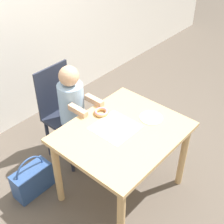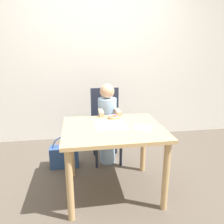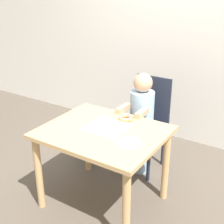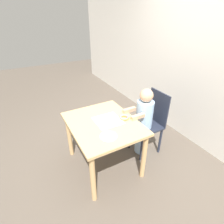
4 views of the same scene
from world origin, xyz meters
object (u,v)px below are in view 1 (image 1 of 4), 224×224
(child_figure, at_px, (73,115))
(donut, at_px, (101,112))
(chair, at_px, (64,114))
(handbag, at_px, (32,180))

(child_figure, height_order, donut, child_figure)
(chair, bearing_deg, handbag, -165.16)
(chair, distance_m, handbag, 0.67)
(chair, xyz_separation_m, child_figure, (0.00, -0.12, 0.05))
(donut, bearing_deg, child_figure, 93.36)
(child_figure, relative_size, handbag, 2.56)
(child_figure, bearing_deg, handbag, -177.57)
(child_figure, xyz_separation_m, donut, (0.02, -0.35, 0.20))
(chair, distance_m, donut, 0.53)
(chair, distance_m, child_figure, 0.13)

